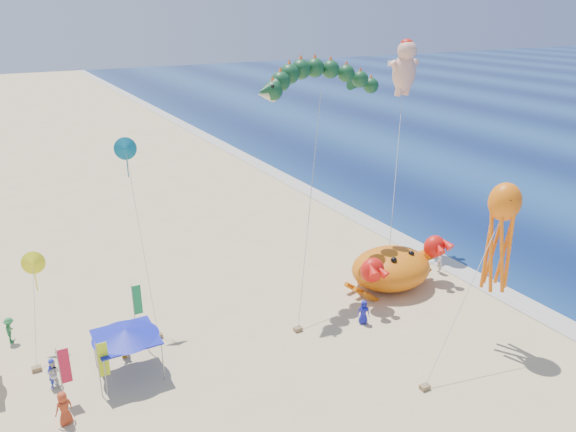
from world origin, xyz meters
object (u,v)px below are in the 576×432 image
object	(u,v)px
cherub_kite	(405,67)
canopy_blue	(125,334)
crab_inflatable	(392,267)
octopus_kite	(501,229)
dragon_kite	(319,84)

from	to	relation	value
cherub_kite	canopy_blue	world-z (taller)	cherub_kite
crab_inflatable	octopus_kite	xyz separation A→B (m)	(0.64, -8.01, 5.56)
cherub_kite	octopus_kite	distance (m)	16.89
crab_inflatable	cherub_kite	bearing A→B (deg)	50.39
dragon_kite	crab_inflatable	bearing A→B (deg)	-47.84
cherub_kite	octopus_kite	xyz separation A→B (m)	(-4.77, -14.55, -7.14)
octopus_kite	dragon_kite	bearing A→B (deg)	109.74
dragon_kite	canopy_blue	xyz separation A→B (m)	(-14.84, -5.19, -11.32)
dragon_kite	cherub_kite	bearing A→B (deg)	14.96
dragon_kite	canopy_blue	size ratio (longest dim) A/B	4.33
octopus_kite	canopy_blue	xyz separation A→B (m)	(-19.19, 6.92, -4.62)
cherub_kite	crab_inflatable	bearing A→B (deg)	-129.61
dragon_kite	cherub_kite	world-z (taller)	cherub_kite
dragon_kite	octopus_kite	size ratio (longest dim) A/B	1.54
crab_inflatable	cherub_kite	world-z (taller)	cherub_kite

